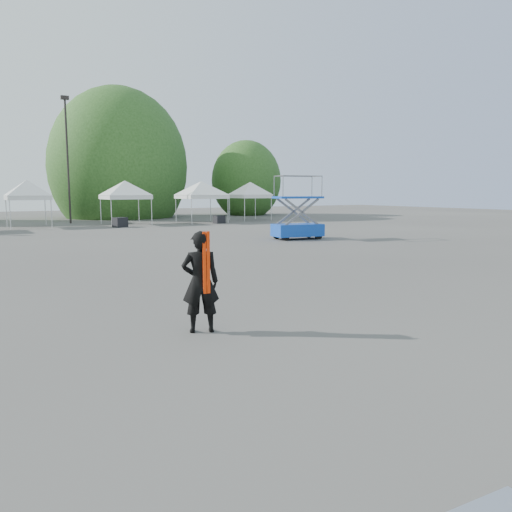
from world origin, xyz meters
TOP-DOWN VIEW (x-y plane):
  - ground at (0.00, 0.00)m, footprint 120.00×120.00m
  - light_pole_east at (3.00, 32.00)m, footprint 0.60×0.25m
  - tree_mid_e at (9.00, 39.00)m, footprint 5.12×5.12m
  - tree_far_e at (22.00, 37.00)m, footprint 3.84×3.84m
  - tent_e at (-0.39, 28.83)m, footprint 3.94×3.94m
  - tent_f at (6.36, 28.38)m, footprint 4.55×4.55m
  - tent_g at (12.31, 27.53)m, footprint 4.74×4.74m
  - tent_h at (17.45, 28.50)m, footprint 4.07×4.07m
  - man at (-1.20, -1.26)m, footprint 0.78×0.64m
  - scissor_lift at (10.71, 12.14)m, footprint 2.76×1.67m
  - crate_mid at (5.13, 25.75)m, footprint 1.07×0.95m
  - crate_east at (13.04, 25.87)m, footprint 0.89×0.73m

SIDE VIEW (x-z plane):
  - ground at x=0.00m, z-range 0.00..0.00m
  - crate_east at x=13.04m, z-range 0.00..0.63m
  - crate_mid at x=5.13m, z-range 0.00..0.70m
  - man at x=-1.20m, z-range 0.00..1.85m
  - scissor_lift at x=10.71m, z-range 0.01..3.36m
  - tent_e at x=-0.39m, z-range 1.12..5.00m
  - tent_h at x=17.45m, z-range 1.12..5.00m
  - tent_f at x=6.36m, z-range 1.12..5.00m
  - tent_g at x=12.31m, z-range 1.12..5.00m
  - tree_far_e at x=22.00m, z-range 0.70..6.55m
  - tree_mid_e at x=9.00m, z-range 0.94..8.74m
  - light_pole_east at x=3.00m, z-range 0.62..10.42m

